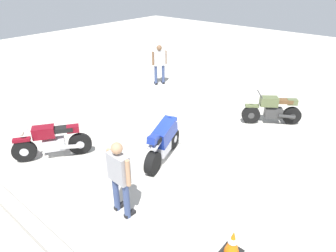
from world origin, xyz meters
name	(u,v)px	position (x,y,z in m)	size (l,w,h in m)	color
ground_plane	(199,150)	(0.00, 0.00, 0.00)	(40.00, 40.00, 0.00)	#B7B2A8
curb_edge	(55,248)	(0.00, 4.60, 0.07)	(14.00, 0.30, 0.15)	#9C978F
motorcycle_blue_sportbike	(164,140)	(0.48, 0.99, 0.59)	(0.88, 1.92, 1.14)	black
motorcycle_olive_vintage	(272,110)	(-0.85, -2.99, 0.49)	(1.65, 1.30, 1.07)	black
motorcycle_maroon_cruiser	(52,141)	(2.84, 2.88, 0.52)	(1.28, 1.79, 1.09)	black
person_in_gray_shirt	(119,175)	(-0.21, 3.12, 1.01)	(0.67, 0.32, 1.75)	#384772
person_in_white_shirt	(159,62)	(4.63, -3.48, 1.01)	(0.50, 0.62, 1.76)	#384772
traffic_cone	(233,242)	(-2.51, 2.51, 0.26)	(0.36, 0.36, 0.53)	black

